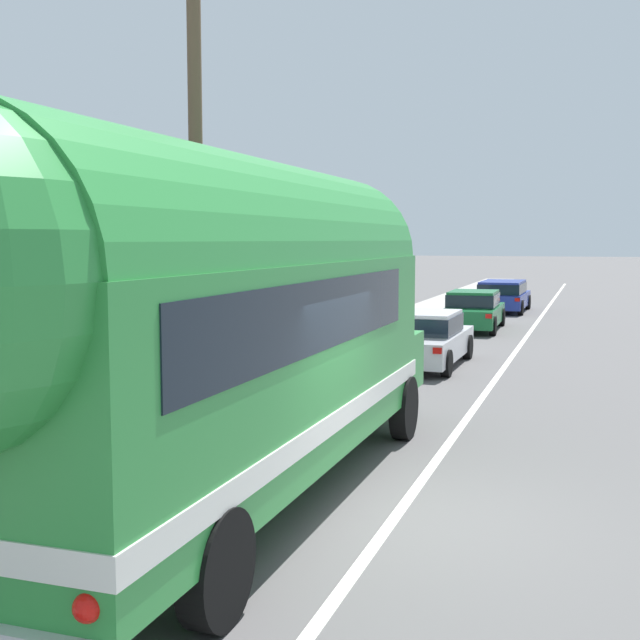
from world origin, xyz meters
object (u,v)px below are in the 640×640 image
(utility_pole, at_px, (196,164))
(painted_bus, at_px, (215,316))
(car_second, at_px, (473,309))
(car_third, at_px, (503,294))
(car_lead, at_px, (423,337))

(utility_pole, height_order, painted_bus, utility_pole)
(utility_pole, xyz_separation_m, painted_bus, (2.51, -4.47, -2.12))
(car_second, relative_size, car_third, 0.99)
(car_lead, bearing_deg, painted_bus, -89.72)
(car_second, height_order, car_third, same)
(car_second, bearing_deg, car_lead, -90.16)
(painted_bus, relative_size, car_second, 2.42)
(utility_pole, relative_size, car_lead, 1.88)
(utility_pole, xyz_separation_m, car_lead, (2.45, 7.36, -3.69))
(car_second, distance_m, car_third, 7.55)
(painted_bus, xyz_separation_m, car_third, (0.18, 28.04, -1.51))
(utility_pole, distance_m, car_lead, 8.59)
(utility_pole, height_order, car_lead, utility_pole)
(painted_bus, xyz_separation_m, car_second, (-0.03, 20.49, -1.56))
(utility_pole, height_order, car_third, utility_pole)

